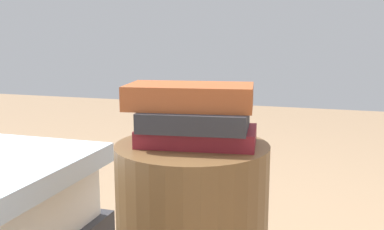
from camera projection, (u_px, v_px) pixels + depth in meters
book_maroon at (197, 136)px, 1.08m from camera, size 0.30×0.19×0.04m
book_charcoal at (195, 120)px, 1.06m from camera, size 0.27×0.19×0.05m
book_rust at (190, 96)px, 1.07m from camera, size 0.32×0.20×0.06m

